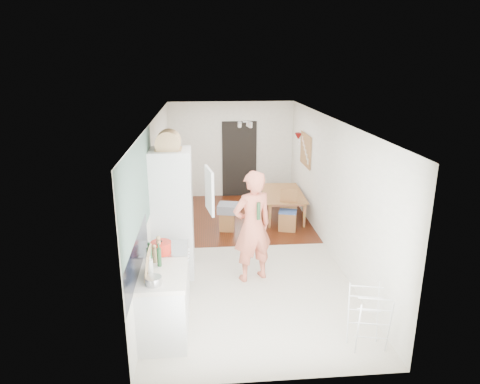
{
  "coord_description": "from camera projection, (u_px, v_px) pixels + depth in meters",
  "views": [
    {
      "loc": [
        -0.74,
        -7.46,
        3.48
      ],
      "look_at": [
        -0.07,
        0.2,
        1.12
      ],
      "focal_mm": 32.0,
      "sensor_mm": 36.0,
      "label": 1
    }
  ],
  "objects": [
    {
      "name": "pepper_mill_back",
      "position": [
        159.0,
        248.0,
        5.85
      ],
      "size": [
        0.07,
        0.07,
        0.22
      ],
      "primitive_type": "cylinder",
      "rotation": [
        0.0,
        0.0,
        0.1
      ],
      "color": "tan",
      "rests_on": "worktop"
    },
    {
      "name": "dining_chair",
      "position": [
        288.0,
        211.0,
        9.07
      ],
      "size": [
        0.44,
        0.44,
        0.86
      ],
      "primitive_type": null,
      "rotation": [
        0.0,
        0.0,
        -0.26
      ],
      "color": "#975533",
      "rests_on": "floor"
    },
    {
      "name": "floor",
      "position": [
        244.0,
        250.0,
        8.19
      ],
      "size": [
        3.2,
        7.0,
        0.01
      ],
      "primitive_type": "cube",
      "color": "beige",
      "rests_on": "ground"
    },
    {
      "name": "room_shell",
      "position": [
        245.0,
        188.0,
        7.82
      ],
      "size": [
        3.2,
        7.0,
        2.5
      ],
      "primitive_type": null,
      "color": "white",
      "rests_on": "ground"
    },
    {
      "name": "bottle_b",
      "position": [
        159.0,
        257.0,
        5.54
      ],
      "size": [
        0.06,
        0.06,
        0.25
      ],
      "primitive_type": "cylinder",
      "rotation": [
        0.0,
        0.0,
        0.07
      ],
      "color": "#1E4323",
      "rests_on": "worktop"
    },
    {
      "name": "worktop",
      "position": [
        162.0,
        275.0,
        5.39
      ],
      "size": [
        0.62,
        0.92,
        0.06
      ],
      "primitive_type": "cube",
      "color": "beige",
      "rests_on": "room_shell"
    },
    {
      "name": "tile_splashback",
      "position": [
        138.0,
        257.0,
        5.29
      ],
      "size": [
        0.02,
        1.9,
        0.5
      ],
      "primitive_type": "cube",
      "color": "black",
      "rests_on": "room_shell"
    },
    {
      "name": "chopping_boards",
      "position": [
        148.0,
        263.0,
        5.23
      ],
      "size": [
        0.11,
        0.28,
        0.38
      ],
      "primitive_type": null,
      "rotation": [
        0.0,
        0.0,
        -0.24
      ],
      "color": "tan",
      "rests_on": "worktop"
    },
    {
      "name": "wood_floor_overlay",
      "position": [
        237.0,
        217.0,
        9.95
      ],
      "size": [
        3.2,
        3.3,
        0.01
      ],
      "primitive_type": "cube",
      "color": "#531C09",
      "rests_on": "room_shell"
    },
    {
      "name": "sage_wall_panel",
      "position": [
        139.0,
        191.0,
        5.61
      ],
      "size": [
        0.02,
        3.0,
        1.3
      ],
      "primitive_type": "cube",
      "color": "slate",
      "rests_on": "room_shell"
    },
    {
      "name": "wall_sconce",
      "position": [
        298.0,
        136.0,
        10.23
      ],
      "size": [
        0.18,
        0.18,
        0.16
      ],
      "primitive_type": "cone",
      "color": "maroon",
      "rests_on": "room_shell"
    },
    {
      "name": "drying_rack",
      "position": [
        368.0,
        320.0,
        5.31
      ],
      "size": [
        0.48,
        0.45,
        0.8
      ],
      "primitive_type": null,
      "rotation": [
        0.0,
        0.0,
        -0.23
      ],
      "color": "silver",
      "rests_on": "floor"
    },
    {
      "name": "held_bottle",
      "position": [
        259.0,
        211.0,
        6.63
      ],
      "size": [
        0.06,
        0.06,
        0.28
      ],
      "primitive_type": "cylinder",
      "color": "#1E4323",
      "rests_on": "person"
    },
    {
      "name": "pinboard",
      "position": [
        306.0,
        150.0,
        9.68
      ],
      "size": [
        0.03,
        0.9,
        0.7
      ],
      "primitive_type": "cube",
      "color": "tan",
      "rests_on": "room_shell"
    },
    {
      "name": "bottle_a",
      "position": [
        150.0,
        259.0,
        5.43
      ],
      "size": [
        0.09,
        0.09,
        0.3
      ],
      "primitive_type": "cylinder",
      "rotation": [
        0.0,
        0.0,
        -0.26
      ],
      "color": "#1E4323",
      "rests_on": "worktop"
    },
    {
      "name": "steel_pan",
      "position": [
        154.0,
        281.0,
        5.1
      ],
      "size": [
        0.25,
        0.25,
        0.1
      ],
      "primitive_type": "cylinder",
      "rotation": [
        0.0,
        0.0,
        -0.34
      ],
      "color": "#B5B5B7",
      "rests_on": "worktop"
    },
    {
      "name": "cooker_top",
      "position": [
        166.0,
        250.0,
        6.11
      ],
      "size": [
        0.6,
        0.6,
        0.04
      ],
      "primitive_type": "cube",
      "color": "#B5B5B7",
      "rests_on": "room_shell"
    },
    {
      "name": "grey_drape",
      "position": [
        228.0,
        208.0,
        9.04
      ],
      "size": [
        0.49,
        0.49,
        0.18
      ],
      "primitive_type": "cube",
      "rotation": [
        0.0,
        0.0,
        -0.22
      ],
      "color": "gray",
      "rests_on": "stool"
    },
    {
      "name": "doorway_recess",
      "position": [
        239.0,
        159.0,
        11.23
      ],
      "size": [
        0.9,
        0.04,
        2.0
      ],
      "primitive_type": "cube",
      "color": "black",
      "rests_on": "room_shell"
    },
    {
      "name": "bread_bin",
      "position": [
        168.0,
        143.0,
        6.67
      ],
      "size": [
        0.45,
        0.43,
        0.22
      ],
      "primitive_type": null,
      "rotation": [
        0.0,
        0.0,
        -0.11
      ],
      "color": "tan",
      "rests_on": "fridge_housing"
    },
    {
      "name": "person",
      "position": [
        253.0,
        217.0,
        6.83
      ],
      "size": [
        0.93,
        0.77,
        2.19
      ],
      "primitive_type": "imported",
      "rotation": [
        0.0,
        0.0,
        3.5
      ],
      "color": "#D96C52",
      "rests_on": "floor"
    },
    {
      "name": "fridge_door",
      "position": [
        209.0,
        190.0,
        6.65
      ],
      "size": [
        0.14,
        0.56,
        0.7
      ],
      "primitive_type": "cube",
      "rotation": [
        0.0,
        0.0,
        -1.4
      ],
      "color": "silver",
      "rests_on": "room_shell"
    },
    {
      "name": "stool",
      "position": [
        227.0,
        221.0,
        9.12
      ],
      "size": [
        0.34,
        0.34,
        0.4
      ],
      "primitive_type": null,
      "rotation": [
        0.0,
        0.0,
        -0.13
      ],
      "color": "#975533",
      "rests_on": "floor"
    },
    {
      "name": "pinboard_frame",
      "position": [
        305.0,
        150.0,
        9.68
      ],
      "size": [
        0.0,
        0.94,
        0.74
      ],
      "primitive_type": "cube",
      "color": "#975533",
      "rests_on": "room_shell"
    },
    {
      "name": "dining_table",
      "position": [
        283.0,
        206.0,
        9.93
      ],
      "size": [
        0.83,
        1.42,
        0.49
      ],
      "primitive_type": "imported",
      "rotation": [
        0.0,
        0.0,
        1.53
      ],
      "color": "#975533",
      "rests_on": "floor"
    },
    {
      "name": "pepper_mill_front",
      "position": [
        155.0,
        256.0,
        5.65
      ],
      "size": [
        0.06,
        0.06,
        0.2
      ],
      "primitive_type": "cylinder",
      "rotation": [
        0.0,
        0.0,
        -0.09
      ],
      "color": "tan",
      "rests_on": "worktop"
    },
    {
      "name": "bottle_c",
      "position": [
        150.0,
        268.0,
        5.3
      ],
      "size": [
        0.11,
        0.11,
        0.21
      ],
      "primitive_type": "cylinder",
      "rotation": [
        0.0,
        0.0,
        -0.25
      ],
      "color": "beige",
      "rests_on": "worktop"
    },
    {
      "name": "range_cooker",
      "position": [
        168.0,
        278.0,
        6.24
      ],
      "size": [
        0.6,
        0.6,
        0.88
      ],
      "primitive_type": "cube",
      "color": "silver",
      "rests_on": "room_shell"
    },
    {
      "name": "fridge_housing",
      "position": [
        173.0,
        214.0,
        7.03
      ],
      "size": [
        0.66,
        0.66,
        2.15
      ],
      "primitive_type": "cube",
      "color": "silver",
      "rests_on": "room_shell"
    },
    {
      "name": "base_cabinet",
      "position": [
        164.0,
        307.0,
        5.53
      ],
      "size": [
        0.6,
        0.9,
        0.86
      ],
      "primitive_type": "cube",
      "color": "silver",
      "rests_on": "room_shell"
    },
    {
      "name": "fridge_interior",
      "position": [
        190.0,
        186.0,
        6.91
      ],
      "size": [
        0.02,
        0.52,
        0.66
      ],
      "primitive_type": "cube",
      "color": "white",
      "rests_on": "room_shell"
    },
    {
      "name": "red_casserole",
      "position": [
        161.0,
        248.0,
        5.92
      ],
      "size": [
        0.35,
        0.35,
        0.17
      ],
      "primitive_type": "cylinder",
      "rotation": [
        0.0,
        0.0,
        0.26
      ],
      "color": "red",
      "rests_on": "cooker_top"
    }
  ]
}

